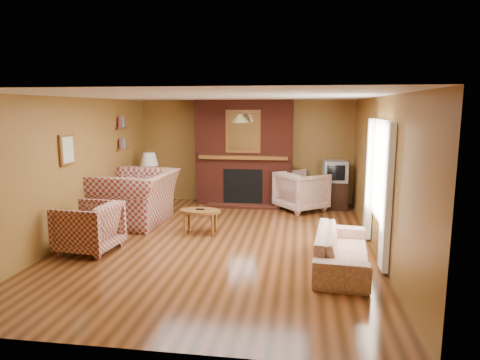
% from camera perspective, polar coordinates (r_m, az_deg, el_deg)
% --- Properties ---
extents(floor, '(6.50, 6.50, 0.00)m').
position_cam_1_polar(floor, '(7.21, -2.63, -8.36)').
color(floor, '#3F220D').
rests_on(floor, ground).
extents(ceiling, '(6.50, 6.50, 0.00)m').
position_cam_1_polar(ceiling, '(6.86, -2.78, 11.07)').
color(ceiling, silver).
rests_on(ceiling, wall_back).
extents(wall_back, '(6.50, 0.00, 6.50)m').
position_cam_1_polar(wall_back, '(10.12, 0.79, 3.82)').
color(wall_back, brown).
rests_on(wall_back, floor).
extents(wall_front, '(6.50, 0.00, 6.50)m').
position_cam_1_polar(wall_front, '(3.86, -11.91, -6.01)').
color(wall_front, brown).
rests_on(wall_front, floor).
extents(wall_left, '(0.00, 6.50, 6.50)m').
position_cam_1_polar(wall_left, '(7.80, -21.04, 1.43)').
color(wall_left, brown).
rests_on(wall_left, floor).
extents(wall_right, '(0.00, 6.50, 6.50)m').
position_cam_1_polar(wall_right, '(6.92, 18.09, 0.62)').
color(wall_right, brown).
rests_on(wall_right, floor).
extents(fireplace, '(2.20, 0.82, 2.40)m').
position_cam_1_polar(fireplace, '(9.86, 0.59, 3.56)').
color(fireplace, '#4F1B11').
rests_on(fireplace, floor).
extents(window_right, '(0.10, 1.85, 2.00)m').
position_cam_1_polar(window_right, '(6.73, 17.94, -0.25)').
color(window_right, beige).
rests_on(window_right, wall_right).
extents(bookshelf, '(0.09, 0.55, 0.71)m').
position_cam_1_polar(bookshelf, '(9.43, -15.28, 5.89)').
color(bookshelf, brown).
rests_on(bookshelf, wall_left).
extents(botanical_print, '(0.05, 0.40, 0.50)m').
position_cam_1_polar(botanical_print, '(7.49, -22.09, 3.75)').
color(botanical_print, brown).
rests_on(botanical_print, wall_left).
extents(pendant_light, '(0.36, 0.36, 0.48)m').
position_cam_1_polar(pendant_light, '(9.13, 0.02, 8.22)').
color(pendant_light, black).
rests_on(pendant_light, ceiling).
extents(plaid_loveseat, '(1.41, 1.60, 1.01)m').
position_cam_1_polar(plaid_loveseat, '(8.50, -13.75, -2.31)').
color(plaid_loveseat, maroon).
rests_on(plaid_loveseat, floor).
extents(plaid_armchair, '(0.93, 0.90, 0.78)m').
position_cam_1_polar(plaid_armchair, '(7.09, -19.55, -5.97)').
color(plaid_armchair, maroon).
rests_on(plaid_armchair, floor).
extents(floral_sofa, '(0.88, 1.87, 0.53)m').
position_cam_1_polar(floral_sofa, '(6.23, 13.45, -8.98)').
color(floral_sofa, beige).
rests_on(floral_sofa, floor).
extents(floral_armchair, '(1.31, 1.30, 0.86)m').
position_cam_1_polar(floral_armchair, '(9.42, 8.21, -1.47)').
color(floral_armchair, beige).
rests_on(floral_armchair, floor).
extents(coffee_table, '(0.74, 0.46, 0.46)m').
position_cam_1_polar(coffee_table, '(7.64, -5.32, -4.46)').
color(coffee_table, brown).
rests_on(coffee_table, floor).
extents(side_table, '(0.42, 0.42, 0.55)m').
position_cam_1_polar(side_table, '(9.99, -11.88, -1.84)').
color(side_table, brown).
rests_on(side_table, floor).
extents(table_lamp, '(0.41, 0.41, 0.68)m').
position_cam_1_polar(table_lamp, '(9.88, -12.01, 1.86)').
color(table_lamp, white).
rests_on(table_lamp, side_table).
extents(tv_stand, '(0.57, 0.52, 0.61)m').
position_cam_1_polar(tv_stand, '(9.75, 12.46, -1.95)').
color(tv_stand, black).
rests_on(tv_stand, floor).
extents(crt_tv, '(0.53, 0.53, 0.46)m').
position_cam_1_polar(crt_tv, '(9.66, 12.57, 1.16)').
color(crt_tv, '#9EA0A5').
rests_on(crt_tv, tv_stand).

